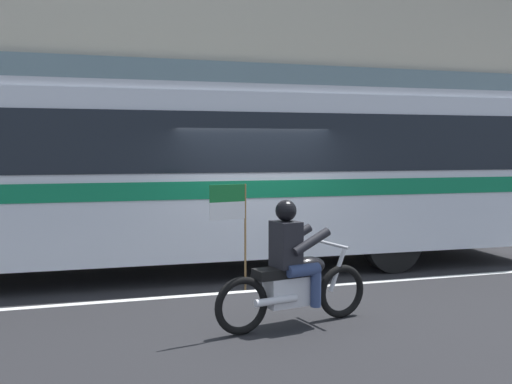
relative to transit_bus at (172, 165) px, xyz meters
The scene contains 7 objects.
ground_plane 2.50m from the transit_bus, 46.93° to the right, with size 60.00×60.00×0.00m, color black.
sidewalk_curb 4.45m from the transit_bus, 74.04° to the left, with size 28.00×3.80×0.15m, color #B7B2A8.
lane_center_stripe 2.83m from the transit_bus, 58.11° to the right, with size 26.60×0.14×0.01m, color silver.
office_building_facade 7.29m from the transit_bus, 79.78° to the left, with size 28.00×0.89×11.10m.
transit_bus is the anchor object (origin of this frame).
motorcycle_with_rider 3.92m from the transit_bus, 76.05° to the right, with size 2.16×0.76×1.78m.
fire_hydrant 6.13m from the transit_bus, 26.94° to the left, with size 0.22×0.30×0.75m.
Camera 1 is at (-2.71, -9.07, 2.19)m, focal length 41.19 mm.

